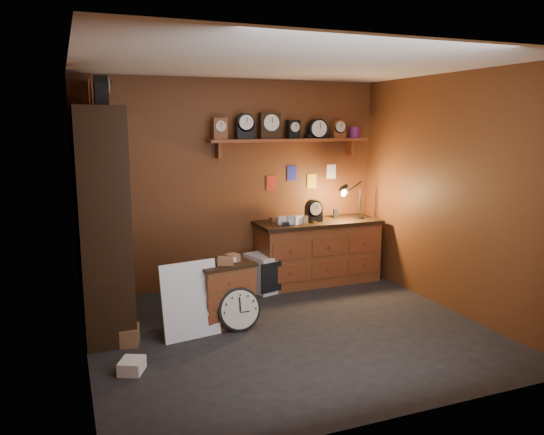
{
  "coord_description": "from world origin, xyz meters",
  "views": [
    {
      "loc": [
        -2.11,
        -4.79,
        2.14
      ],
      "look_at": [
        -0.06,
        0.35,
        1.15
      ],
      "focal_mm": 35.0,
      "sensor_mm": 36.0,
      "label": 1
    }
  ],
  "objects": [
    {
      "name": "floor",
      "position": [
        0.0,
        0.0,
        0.0
      ],
      "size": [
        4.0,
        4.0,
        0.0
      ],
      "primitive_type": "plane",
      "color": "black",
      "rests_on": "ground"
    },
    {
      "name": "floor_box_b",
      "position": [
        -1.65,
        -0.34,
        0.06
      ],
      "size": [
        0.27,
        0.29,
        0.11
      ],
      "primitive_type": "cube",
      "rotation": [
        0.0,
        0.0,
        -0.44
      ],
      "color": "white",
      "rests_on": "ground"
    },
    {
      "name": "room_shell",
      "position": [
        0.04,
        0.11,
        1.72
      ],
      "size": [
        4.02,
        3.62,
        2.71
      ],
      "color": "brown",
      "rests_on": "ground"
    },
    {
      "name": "shelving_unit",
      "position": [
        -1.79,
        0.98,
        1.25
      ],
      "size": [
        0.47,
        1.6,
        2.58
      ],
      "color": "black",
      "rests_on": "ground"
    },
    {
      "name": "workbench",
      "position": [
        1.05,
        1.47,
        0.47
      ],
      "size": [
        1.69,
        0.66,
        1.36
      ],
      "color": "brown",
      "rests_on": "ground"
    },
    {
      "name": "white_panel",
      "position": [
        -0.99,
        0.25,
        0.0
      ],
      "size": [
        0.61,
        0.25,
        0.79
      ],
      "primitive_type": "cube",
      "rotation": [
        -0.17,
        0.0,
        0.15
      ],
      "color": "silver",
      "rests_on": "ground"
    },
    {
      "name": "floor_box_c",
      "position": [
        -0.95,
        0.46,
        0.09
      ],
      "size": [
        0.31,
        0.3,
        0.18
      ],
      "primitive_type": "cube",
      "rotation": [
        0.0,
        0.0,
        0.74
      ],
      "color": "brown",
      "rests_on": "ground"
    },
    {
      "name": "low_cabinet",
      "position": [
        -0.57,
        0.49,
        0.37
      ],
      "size": [
        0.67,
        0.6,
        0.77
      ],
      "rotation": [
        0.0,
        0.0,
        0.18
      ],
      "color": "brown",
      "rests_on": "ground"
    },
    {
      "name": "mini_fridge",
      "position": [
        0.29,
        1.39,
        0.24
      ],
      "size": [
        0.56,
        0.58,
        0.48
      ],
      "rotation": [
        0.0,
        0.0,
        0.27
      ],
      "color": "silver",
      "rests_on": "ground"
    },
    {
      "name": "floor_box_a",
      "position": [
        -1.65,
        0.3,
        0.09
      ],
      "size": [
        0.34,
        0.3,
        0.18
      ],
      "primitive_type": "cube",
      "rotation": [
        0.0,
        0.0,
        -0.22
      ],
      "color": "brown",
      "rests_on": "ground"
    },
    {
      "name": "big_round_clock",
      "position": [
        -0.48,
        0.23,
        0.23
      ],
      "size": [
        0.46,
        0.16,
        0.46
      ],
      "color": "black",
      "rests_on": "ground"
    }
  ]
}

